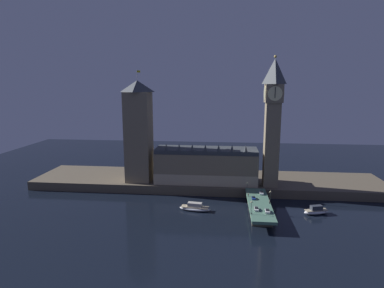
# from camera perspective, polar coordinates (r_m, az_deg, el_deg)

# --- Properties ---
(ground_plane) EXTENTS (400.00, 400.00, 0.00)m
(ground_plane) POSITION_cam_1_polar(r_m,az_deg,el_deg) (173.57, 1.96, -11.29)
(ground_plane) COLOR black
(embankment) EXTENTS (220.00, 42.00, 5.34)m
(embankment) POSITION_cam_1_polar(r_m,az_deg,el_deg) (209.42, 2.69, -6.66)
(embankment) COLOR brown
(embankment) RESTS_ON ground_plane
(parliament_hall) EXTENTS (61.72, 19.92, 24.98)m
(parliament_hall) POSITION_cam_1_polar(r_m,az_deg,el_deg) (197.49, 2.52, -3.77)
(parliament_hall) COLOR #7F7056
(parliament_hall) RESTS_ON embankment
(clock_tower) EXTENTS (10.24, 10.35, 75.17)m
(clock_tower) POSITION_cam_1_polar(r_m,az_deg,el_deg) (189.45, 14.13, 4.34)
(clock_tower) COLOR #7F7056
(clock_tower) RESTS_ON embankment
(victoria_tower) EXTENTS (15.18, 15.18, 67.68)m
(victoria_tower) POSITION_cam_1_polar(r_m,az_deg,el_deg) (198.83, -9.48, 2.23)
(victoria_tower) COLOR #7F7056
(victoria_tower) RESTS_ON embankment
(bridge) EXTENTS (11.02, 46.00, 5.86)m
(bridge) POSITION_cam_1_polar(r_m,az_deg,el_deg) (168.17, 11.86, -10.82)
(bridge) COLOR #4C7560
(bridge) RESTS_ON ground_plane
(car_northbound_lead) EXTENTS (1.92, 3.82, 1.35)m
(car_northbound_lead) POSITION_cam_1_polar(r_m,az_deg,el_deg) (171.89, 10.90, -9.39)
(car_northbound_lead) COLOR navy
(car_northbound_lead) RESTS_ON bridge
(car_northbound_trail) EXTENTS (1.96, 4.64, 1.40)m
(car_northbound_trail) POSITION_cam_1_polar(r_m,az_deg,el_deg) (157.89, 11.37, -11.23)
(car_northbound_trail) COLOR silver
(car_northbound_trail) RESTS_ON bridge
(car_southbound_lead) EXTENTS (2.08, 4.50, 1.48)m
(car_southbound_lead) POSITION_cam_1_polar(r_m,az_deg,el_deg) (156.29, 13.26, -11.52)
(car_southbound_lead) COLOR silver
(car_southbound_lead) RESTS_ON bridge
(car_southbound_trail) EXTENTS (2.10, 4.60, 1.49)m
(car_southbound_trail) POSITION_cam_1_polar(r_m,az_deg,el_deg) (180.23, 12.22, -8.47)
(car_southbound_trail) COLOR white
(car_southbound_trail) RESTS_ON bridge
(pedestrian_mid_walk) EXTENTS (0.38, 0.38, 1.83)m
(pedestrian_mid_walk) POSITION_cam_1_polar(r_m,az_deg,el_deg) (167.21, 13.59, -9.95)
(pedestrian_mid_walk) COLOR black
(pedestrian_mid_walk) RESTS_ON bridge
(pedestrian_far_rail) EXTENTS (0.38, 0.38, 1.84)m
(pedestrian_far_rail) POSITION_cam_1_polar(r_m,az_deg,el_deg) (175.08, 10.00, -8.86)
(pedestrian_far_rail) COLOR black
(pedestrian_far_rail) RESTS_ON bridge
(street_lamp_near) EXTENTS (1.34, 0.60, 6.29)m
(street_lamp_near) POSITION_cam_1_polar(r_m,az_deg,el_deg) (151.87, 10.52, -10.76)
(street_lamp_near) COLOR #2D3333
(street_lamp_near) RESTS_ON bridge
(street_lamp_mid) EXTENTS (1.34, 0.60, 6.47)m
(street_lamp_mid) POSITION_cam_1_polar(r_m,az_deg,el_deg) (166.76, 13.75, -8.89)
(street_lamp_mid) COLOR #2D3333
(street_lamp_mid) RESTS_ON bridge
(street_lamp_far) EXTENTS (1.34, 0.60, 6.15)m
(street_lamp_far) POSITION_cam_1_polar(r_m,az_deg,el_deg) (179.59, 9.77, -7.39)
(street_lamp_far) COLOR #2D3333
(street_lamp_far) RESTS_ON bridge
(boat_upstream) EXTENTS (16.76, 6.88, 4.32)m
(boat_upstream) POSITION_cam_1_polar(r_m,az_deg,el_deg) (169.50, 0.51, -11.26)
(boat_upstream) COLOR white
(boat_upstream) RESTS_ON ground_plane
(boat_downstream) EXTENTS (13.64, 7.62, 4.52)m
(boat_downstream) POSITION_cam_1_polar(r_m,az_deg,el_deg) (176.82, 21.20, -11.03)
(boat_downstream) COLOR white
(boat_downstream) RESTS_ON ground_plane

